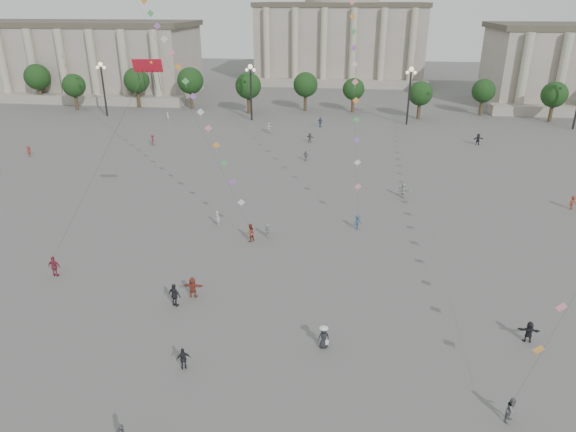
# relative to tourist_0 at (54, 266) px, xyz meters

# --- Properties ---
(ground) EXTENTS (360.00, 360.00, 0.00)m
(ground) POSITION_rel_tourist_0_xyz_m (19.93, -7.01, -0.95)
(ground) COLOR #5D5A58
(ground) RESTS_ON ground
(hall_west) EXTENTS (84.00, 26.22, 17.20)m
(hall_west) POSITION_rel_tourist_0_xyz_m (-55.07, 86.88, 7.48)
(hall_west) COLOR gray
(hall_west) RESTS_ON ground
(hall_central) EXTENTS (48.30, 34.30, 35.50)m
(hall_central) POSITION_rel_tourist_0_xyz_m (19.93, 122.21, 13.29)
(hall_central) COLOR gray
(hall_central) RESTS_ON ground
(tree_row) EXTENTS (137.12, 5.12, 8.00)m
(tree_row) POSITION_rel_tourist_0_xyz_m (19.93, 70.99, 4.45)
(tree_row) COLOR #35281A
(tree_row) RESTS_ON ground
(lamp_post_far_west) EXTENTS (2.00, 0.90, 10.65)m
(lamp_post_far_west) POSITION_rel_tourist_0_xyz_m (-25.07, 62.99, 6.41)
(lamp_post_far_west) COLOR #262628
(lamp_post_far_west) RESTS_ON ground
(lamp_post_mid_west) EXTENTS (2.00, 0.90, 10.65)m
(lamp_post_mid_west) POSITION_rel_tourist_0_xyz_m (4.93, 62.99, 6.41)
(lamp_post_mid_west) COLOR #262628
(lamp_post_mid_west) RESTS_ON ground
(lamp_post_mid_east) EXTENTS (2.00, 0.90, 10.65)m
(lamp_post_mid_east) POSITION_rel_tourist_0_xyz_m (34.93, 62.99, 6.41)
(lamp_post_mid_east) COLOR #262628
(lamp_post_mid_east) RESTS_ON ground
(person_crowd_0) EXTENTS (1.20, 1.02, 1.92)m
(person_crowd_0) POSITION_rel_tourist_0_xyz_m (18.74, 58.63, 0.02)
(person_crowd_0) COLOR navy
(person_crowd_0) RESTS_ON ground
(person_crowd_2) EXTENTS (1.23, 1.26, 1.74)m
(person_crowd_2) POSITION_rel_tourist_0_xyz_m (-23.40, 33.39, -0.08)
(person_crowd_2) COLOR maroon
(person_crowd_2) RESTS_ON ground
(person_crowd_3) EXTENTS (1.50, 0.58, 1.59)m
(person_crowd_3) POSITION_rel_tourist_0_xyz_m (37.61, -4.43, -0.15)
(person_crowd_3) COLOR black
(person_crowd_3) RESTS_ON ground
(person_crowd_4) EXTENTS (1.75, 1.12, 1.80)m
(person_crowd_4) POSITION_rel_tourist_0_xyz_m (9.96, 53.17, -0.04)
(person_crowd_4) COLOR silver
(person_crowd_4) RESTS_ON ground
(person_crowd_6) EXTENTS (1.18, 0.99, 1.59)m
(person_crowd_6) POSITION_rel_tourist_0_xyz_m (16.87, 9.83, -0.15)
(person_crowd_6) COLOR slate
(person_crowd_6) RESTS_ON ground
(person_crowd_7) EXTENTS (1.71, 1.48, 1.86)m
(person_crowd_7) POSITION_rel_tourist_0_xyz_m (31.22, 23.15, -0.01)
(person_crowd_7) COLOR beige
(person_crowd_7) RESTS_ON ground
(person_crowd_8) EXTENTS (1.22, 1.11, 1.65)m
(person_crowd_8) POSITION_rel_tourist_0_xyz_m (49.93, 21.75, -0.12)
(person_crowd_8) COLOR maroon
(person_crowd_8) RESTS_ON ground
(person_crowd_9) EXTENTS (1.81, 0.89, 1.87)m
(person_crowd_9) POSITION_rel_tourist_0_xyz_m (45.22, 49.33, -0.01)
(person_crowd_9) COLOR black
(person_crowd_9) RESTS_ON ground
(person_crowd_10) EXTENTS (0.65, 0.67, 1.56)m
(person_crowd_10) POSITION_rel_tourist_0_xyz_m (-11.36, 60.64, -0.17)
(person_crowd_10) COLOR silver
(person_crowd_10) RESTS_ON ground
(person_crowd_12) EXTENTS (1.50, 1.26, 1.62)m
(person_crowd_12) POSITION_rel_tourist_0_xyz_m (17.80, 47.45, -0.14)
(person_crowd_12) COLOR #5B5C60
(person_crowd_12) RESTS_ON ground
(person_crowd_13) EXTENTS (0.71, 0.70, 1.65)m
(person_crowd_13) POSITION_rel_tourist_0_xyz_m (11.18, 12.23, -0.12)
(person_crowd_13) COLOR #B8B9B4
(person_crowd_13) RESTS_ON ground
(person_crowd_16) EXTENTS (0.94, 0.54, 1.51)m
(person_crowd_16) POSITION_rel_tourist_0_xyz_m (18.09, 36.89, -0.19)
(person_crowd_16) COLOR slate
(person_crowd_16) RESTS_ON ground
(person_crowd_17) EXTENTS (0.73, 1.17, 1.73)m
(person_crowd_17) POSITION_rel_tourist_0_xyz_m (-7.42, 42.37, -0.08)
(person_crowd_17) COLOR maroon
(person_crowd_17) RESTS_ON ground
(tourist_0) EXTENTS (1.12, 0.48, 1.89)m
(tourist_0) POSITION_rel_tourist_0_xyz_m (0.00, 0.00, 0.00)
(tourist_0) COLOR #95283F
(tourist_0) RESTS_ON ground
(tourist_1) EXTENTS (1.23, 0.87, 1.94)m
(tourist_1) POSITION_rel_tourist_0_xyz_m (11.77, -3.21, 0.02)
(tourist_1) COLOR #232228
(tourist_1) RESTS_ON ground
(tourist_2) EXTENTS (1.64, 0.59, 1.75)m
(tourist_2) POSITION_rel_tourist_0_xyz_m (12.76, -1.73, -0.07)
(tourist_2) COLOR #973829
(tourist_2) RESTS_ON ground
(tourist_4) EXTENTS (0.99, 0.72, 1.56)m
(tourist_4) POSITION_rel_tourist_0_xyz_m (14.73, -10.24, -0.17)
(tourist_4) COLOR black
(tourist_4) RESTS_ON ground
(kite_flyer_0) EXTENTS (1.09, 1.13, 1.84)m
(kite_flyer_0) POSITION_rel_tourist_0_xyz_m (15.30, 8.94, -0.03)
(kite_flyer_0) COLOR maroon
(kite_flyer_0) RESTS_ON ground
(kite_flyer_1) EXTENTS (1.12, 1.10, 1.54)m
(kite_flyer_1) POSITION_rel_tourist_0_xyz_m (25.79, 13.16, -0.18)
(kite_flyer_1) COLOR navy
(kite_flyer_1) RESTS_ON ground
(kite_flyer_2) EXTENTS (0.96, 0.98, 1.60)m
(kite_flyer_2) POSITION_rel_tourist_0_xyz_m (34.43, -12.22, -0.15)
(kite_flyer_2) COLOR #5D5E62
(kite_flyer_2) RESTS_ON ground
(hat_person) EXTENTS (0.92, 0.75, 1.69)m
(hat_person) POSITION_rel_tourist_0_xyz_m (23.53, -6.89, -0.09)
(hat_person) COLOR black
(hat_person) RESTS_ON ground
(dragon_kite) EXTENTS (5.72, 1.73, 18.45)m
(dragon_kite) POSITION_rel_tourist_0_xyz_m (9.05, 2.55, 15.63)
(dragon_kite) COLOR red
(dragon_kite) RESTS_ON ground
(kite_train_west) EXTENTS (27.96, 27.39, 54.16)m
(kite_train_west) POSITION_rel_tourist_0_xyz_m (0.72, 23.48, 20.90)
(kite_train_west) COLOR #3F3F3F
(kite_train_west) RESTS_ON ground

